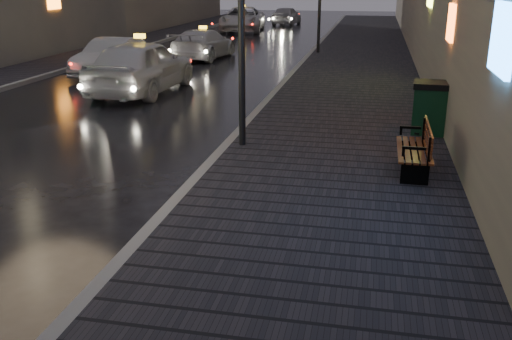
{
  "coord_description": "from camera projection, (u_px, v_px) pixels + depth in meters",
  "views": [
    {
      "loc": [
        4.51,
        -5.43,
        3.55
      ],
      "look_at": [
        2.9,
        2.36,
        0.85
      ],
      "focal_mm": 40.0,
      "sensor_mm": 36.0,
      "label": 1
    }
  ],
  "objects": [
    {
      "name": "sidewalk",
      "position": [
        361.0,
        58.0,
        25.75
      ],
      "size": [
        4.6,
        58.0,
        0.15
      ],
      "primitive_type": "cube",
      "color": "black",
      "rests_on": "ground"
    },
    {
      "name": "curb",
      "position": [
        308.0,
        57.0,
        26.2
      ],
      "size": [
        0.2,
        58.0,
        0.15
      ],
      "primitive_type": "cube",
      "color": "slate",
      "rests_on": "ground"
    },
    {
      "name": "sidewalk_far",
      "position": [
        103.0,
        51.0,
        28.16
      ],
      "size": [
        2.4,
        58.0,
        0.15
      ],
      "primitive_type": "cube",
      "color": "black",
      "rests_on": "ground"
    },
    {
      "name": "curb_far",
      "position": [
        127.0,
        52.0,
        27.91
      ],
      "size": [
        0.2,
        58.0,
        0.15
      ],
      "primitive_type": "cube",
      "color": "slate",
      "rests_on": "ground"
    },
    {
      "name": "bench",
      "position": [
        418.0,
        149.0,
        10.37
      ],
      "size": [
        0.6,
        1.71,
        0.87
      ],
      "rotation": [
        0.0,
        0.0,
        -0.01
      ],
      "color": "black",
      "rests_on": "sidewalk"
    },
    {
      "name": "trash_bin",
      "position": [
        430.0,
        107.0,
        12.91
      ],
      "size": [
        0.83,
        0.83,
        1.18
      ],
      "rotation": [
        0.0,
        0.0,
        -0.09
      ],
      "color": "black",
      "rests_on": "sidewalk"
    },
    {
      "name": "taxi_near",
      "position": [
        141.0,
        66.0,
        18.15
      ],
      "size": [
        2.19,
        5.11,
        1.72
      ],
      "primitive_type": "imported",
      "rotation": [
        0.0,
        0.0,
        3.11
      ],
      "color": "silver",
      "rests_on": "ground"
    },
    {
      "name": "car_left_mid",
      "position": [
        112.0,
        57.0,
        21.5
      ],
      "size": [
        1.61,
        4.2,
        1.36
      ],
      "primitive_type": "imported",
      "rotation": [
        0.0,
        0.0,
        -0.04
      ],
      "color": "#9F9EA6",
      "rests_on": "ground"
    },
    {
      "name": "taxi_mid",
      "position": [
        203.0,
        44.0,
        25.85
      ],
      "size": [
        2.21,
        4.71,
        1.33
      ],
      "primitive_type": "imported",
      "rotation": [
        0.0,
        0.0,
        3.06
      ],
      "color": "silver",
      "rests_on": "ground"
    },
    {
      "name": "taxi_far",
      "position": [
        243.0,
        19.0,
        38.96
      ],
      "size": [
        3.29,
        6.06,
        1.61
      ],
      "primitive_type": "imported",
      "rotation": [
        0.0,
        0.0,
        0.11
      ],
      "color": "#BBBCC2",
      "rests_on": "ground"
    },
    {
      "name": "car_far",
      "position": [
        287.0,
        16.0,
        44.05
      ],
      "size": [
        2.01,
        4.24,
        1.4
      ],
      "primitive_type": "imported",
      "rotation": [
        0.0,
        0.0,
        3.05
      ],
      "color": "#9A99A1",
      "rests_on": "ground"
    }
  ]
}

